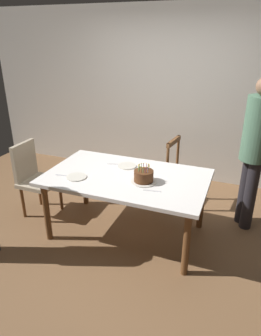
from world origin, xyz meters
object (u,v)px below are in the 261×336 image
Objects in this scene: chair_spindle_back at (160,172)px; chair_upholstered at (33,175)px; dining_table at (126,182)px; plate_near_celebrant at (76,177)px; plate_far_side at (127,166)px; person_guest at (255,147)px; birthday_cake at (144,177)px.

chair_upholstered is (-1.43, -0.84, 0.07)m from chair_spindle_back.
chair_spindle_back is 1.00× the size of chair_upholstered.
dining_table is 0.55m from plate_near_celebrant.
plate_near_celebrant is at bearing -153.79° from dining_table.
plate_far_side is 1.23m from chair_upholstered.
plate_near_celebrant is at bearing -152.25° from person_guest.
chair_spindle_back is at bearing 59.60° from plate_near_celebrant.
birthday_cake is 0.29× the size of chair_spindle_back.
chair_upholstered reaches higher than dining_table.
person_guest is at bearing 27.75° from plate_near_celebrant.
chair_upholstered is (-0.79, 0.25, -0.22)m from plate_near_celebrant.
chair_upholstered is at bearing 162.62° from plate_near_celebrant.
chair_upholstered reaches higher than plate_far_side.
chair_upholstered is at bearing -165.03° from person_guest.
chair_spindle_back is at bearing 79.88° from dining_table.
chair_upholstered is 2.69m from person_guest.
chair_upholstered is (-1.19, -0.23, -0.22)m from plate_far_side.
person_guest is (1.77, 0.93, 0.27)m from plate_near_celebrant.
plate_near_celebrant is 1.30m from chair_spindle_back.
person_guest reaches higher than plate_near_celebrant.
plate_far_side is 0.72m from chair_spindle_back.
plate_far_side is at bearing 11.13° from chair_upholstered.
dining_table is 6.34× the size of birthday_cake.
person_guest is (1.05, 0.77, 0.21)m from birthday_cake.
dining_table is at bearing 26.21° from plate_near_celebrant.
person_guest is at bearing 36.14° from birthday_cake.
person_guest is at bearing -8.01° from chair_spindle_back.
chair_spindle_back reaches higher than plate_near_celebrant.
birthday_cake is 1.32m from person_guest.
plate_far_side is at bearing -111.52° from chair_spindle_back.
dining_table is 1.28m from chair_upholstered.
plate_near_celebrant is (-0.72, -0.16, -0.06)m from birthday_cake.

